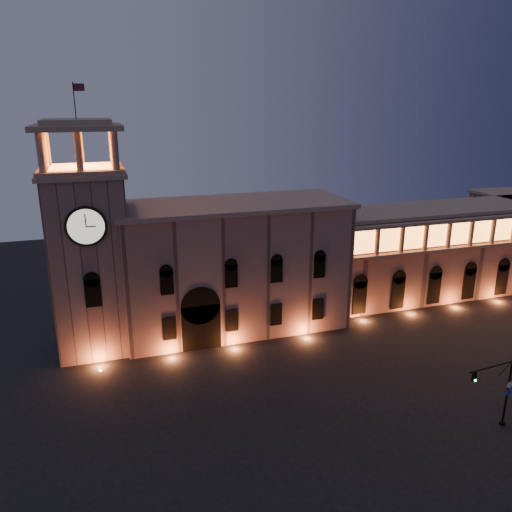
# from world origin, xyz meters

# --- Properties ---
(ground) EXTENTS (160.00, 160.00, 0.00)m
(ground) POSITION_xyz_m (0.00, 0.00, 0.00)
(ground) COLOR black
(ground) RESTS_ON ground
(government_building) EXTENTS (30.80, 12.80, 17.60)m
(government_building) POSITION_xyz_m (-2.08, 21.93, 8.77)
(government_building) COLOR #866257
(government_building) RESTS_ON ground
(clock_tower) EXTENTS (9.80, 9.80, 32.40)m
(clock_tower) POSITION_xyz_m (-20.50, 20.98, 12.50)
(clock_tower) COLOR #866257
(clock_tower) RESTS_ON ground
(colonnade_wing) EXTENTS (40.60, 11.50, 14.50)m
(colonnade_wing) POSITION_xyz_m (32.00, 23.92, 7.33)
(colonnade_wing) COLOR #805D52
(colonnade_wing) RESTS_ON ground
(traffic_light) EXTENTS (5.62, 0.98, 7.73)m
(traffic_light) POSITION_xyz_m (15.89, -8.38, 4.06)
(traffic_light) COLOR black
(traffic_light) RESTS_ON ground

